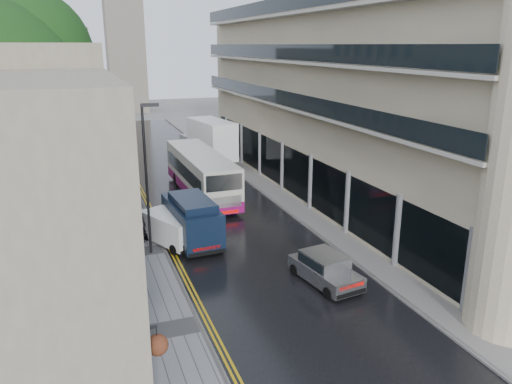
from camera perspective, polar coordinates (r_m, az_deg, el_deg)
road at (r=37.01m, az=-5.75°, el=-0.94°), size 9.00×85.00×0.02m
left_sidewalk at (r=36.10m, az=-14.78°, el=-1.79°), size 2.70×85.00×0.12m
right_sidewalk at (r=38.60m, az=2.03°, el=-0.06°), size 1.80×85.00×0.12m
old_shop_row at (r=37.15m, az=-21.41°, el=7.56°), size 4.50×56.00×12.00m
modern_block at (r=38.02m, az=9.98°, el=10.14°), size 8.00×40.00×14.00m
tree_far at (r=40.25m, az=-25.33°, el=8.06°), size 9.24×9.24×12.46m
cream_bus at (r=34.49m, az=-6.90°, el=0.57°), size 2.90×12.04×3.27m
white_lorry at (r=45.34m, az=-5.79°, el=5.16°), size 3.86×8.63×4.38m
silver_hatchback at (r=22.91m, az=8.36°, el=-10.36°), size 2.32×4.19×1.49m
white_van at (r=27.49m, az=-9.40°, el=-5.36°), size 3.20×4.33×1.80m
navy_van at (r=27.06m, az=-8.26°, el=-4.53°), size 2.54×5.61×2.80m
pedestrian at (r=29.23m, az=-13.19°, el=-3.81°), size 0.83×0.66×2.00m
lamp_post_near at (r=26.80m, az=-12.40°, el=1.19°), size 0.92×0.29×8.06m
lamp_post_far at (r=43.59m, az=-14.92°, el=6.58°), size 0.88×0.27×7.67m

